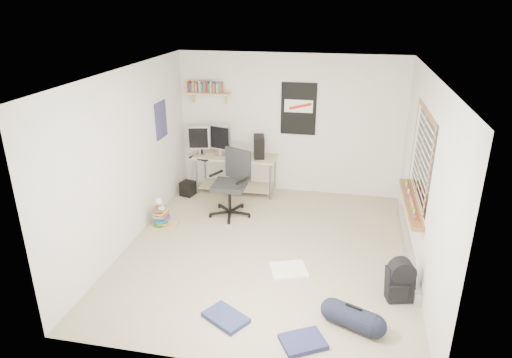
% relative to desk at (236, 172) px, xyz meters
% --- Properties ---
extents(floor, '(4.00, 4.50, 0.01)m').
position_rel_desk_xyz_m(floor, '(0.93, -2.00, -0.37)').
color(floor, gray).
rests_on(floor, ground).
extents(ceiling, '(4.00, 4.50, 0.01)m').
position_rel_desk_xyz_m(ceiling, '(0.93, -2.00, 2.14)').
color(ceiling, white).
rests_on(ceiling, ground).
extents(back_wall, '(4.00, 0.01, 2.50)m').
position_rel_desk_xyz_m(back_wall, '(0.93, 0.25, 0.89)').
color(back_wall, silver).
rests_on(back_wall, ground).
extents(left_wall, '(0.01, 4.50, 2.50)m').
position_rel_desk_xyz_m(left_wall, '(-1.07, -2.00, 0.89)').
color(left_wall, silver).
rests_on(left_wall, ground).
extents(right_wall, '(0.01, 4.50, 2.50)m').
position_rel_desk_xyz_m(right_wall, '(2.94, -2.00, 0.89)').
color(right_wall, silver).
rests_on(right_wall, ground).
extents(desk, '(1.61, 1.10, 0.68)m').
position_rel_desk_xyz_m(desk, '(0.00, 0.00, 0.00)').
color(desk, tan).
rests_on(desk, floor).
extents(monitor_left, '(0.39, 0.17, 0.41)m').
position_rel_desk_xyz_m(monitor_left, '(-0.64, -0.13, 0.52)').
color(monitor_left, '#98979C').
rests_on(monitor_left, desk).
extents(monitor_right, '(0.43, 0.21, 0.45)m').
position_rel_desk_xyz_m(monitor_right, '(-0.27, -0.11, 0.54)').
color(monitor_right, '#A4A4A9').
rests_on(monitor_right, desk).
extents(pc_tower, '(0.27, 0.42, 0.40)m').
position_rel_desk_xyz_m(pc_tower, '(0.42, 0.00, 0.51)').
color(pc_tower, black).
rests_on(pc_tower, desk).
extents(keyboard, '(0.41, 0.25, 0.02)m').
position_rel_desk_xyz_m(keyboard, '(-0.61, -0.26, 0.32)').
color(keyboard, black).
rests_on(keyboard, desk).
extents(speaker_left, '(0.11, 0.11, 0.18)m').
position_rel_desk_xyz_m(speaker_left, '(-0.64, -0.09, 0.40)').
color(speaker_left, black).
rests_on(speaker_left, desk).
extents(speaker_right, '(0.12, 0.12, 0.19)m').
position_rel_desk_xyz_m(speaker_right, '(-0.03, -0.26, 0.41)').
color(speaker_right, black).
rests_on(speaker_right, desk).
extents(office_chair, '(0.95, 0.95, 1.10)m').
position_rel_desk_xyz_m(office_chair, '(0.13, -1.00, 0.13)').
color(office_chair, black).
rests_on(office_chair, floor).
extents(wall_shelf, '(0.80, 0.22, 0.24)m').
position_rel_desk_xyz_m(wall_shelf, '(-0.52, 0.14, 1.42)').
color(wall_shelf, tan).
rests_on(wall_shelf, back_wall).
extents(poster_back_wall, '(0.62, 0.03, 0.92)m').
position_rel_desk_xyz_m(poster_back_wall, '(1.08, 0.23, 1.19)').
color(poster_back_wall, black).
rests_on(poster_back_wall, back_wall).
extents(poster_left_wall, '(0.02, 0.42, 0.60)m').
position_rel_desk_xyz_m(poster_left_wall, '(-1.05, -0.80, 1.14)').
color(poster_left_wall, navy).
rests_on(poster_left_wall, left_wall).
extents(window, '(0.10, 1.50, 1.26)m').
position_rel_desk_xyz_m(window, '(2.88, -1.70, 1.08)').
color(window, brown).
rests_on(window, right_wall).
extents(baseboard_heater, '(0.08, 2.50, 0.18)m').
position_rel_desk_xyz_m(baseboard_heater, '(2.89, -1.70, -0.28)').
color(baseboard_heater, '#B7B2A8').
rests_on(baseboard_heater, floor).
extents(backpack, '(0.36, 0.32, 0.42)m').
position_rel_desk_xyz_m(backpack, '(2.68, -2.79, -0.16)').
color(backpack, black).
rests_on(backpack, floor).
extents(duffel_bag, '(0.34, 0.34, 0.51)m').
position_rel_desk_xyz_m(duffel_bag, '(2.14, -3.44, -0.22)').
color(duffel_bag, black).
rests_on(duffel_bag, floor).
extents(tshirt, '(0.57, 0.53, 0.04)m').
position_rel_desk_xyz_m(tshirt, '(1.31, -2.49, -0.34)').
color(tshirt, white).
rests_on(tshirt, floor).
extents(jeans_a, '(0.58, 0.53, 0.05)m').
position_rel_desk_xyz_m(jeans_a, '(0.75, -3.59, -0.33)').
color(jeans_a, navy).
rests_on(jeans_a, floor).
extents(jeans_b, '(0.55, 0.51, 0.06)m').
position_rel_desk_xyz_m(jeans_b, '(1.64, -3.80, -0.34)').
color(jeans_b, '#232550').
rests_on(jeans_b, floor).
extents(book_stack, '(0.48, 0.44, 0.27)m').
position_rel_desk_xyz_m(book_stack, '(-0.82, -1.60, -0.22)').
color(book_stack, olive).
rests_on(book_stack, floor).
extents(desk_lamp, '(0.15, 0.21, 0.18)m').
position_rel_desk_xyz_m(desk_lamp, '(-0.80, -1.62, 0.02)').
color(desk_lamp, white).
rests_on(desk_lamp, book_stack).
extents(subwoofer, '(0.27, 0.27, 0.25)m').
position_rel_desk_xyz_m(subwoofer, '(-0.82, -0.39, -0.22)').
color(subwoofer, black).
rests_on(subwoofer, floor).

